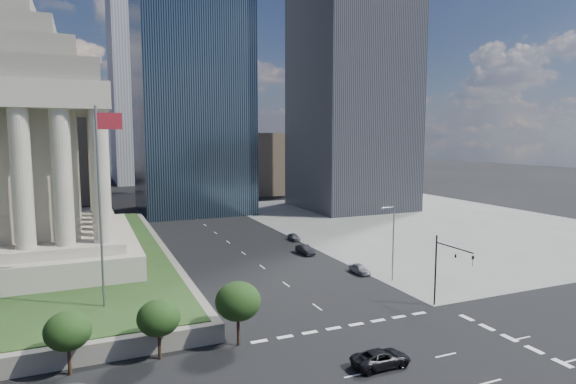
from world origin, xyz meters
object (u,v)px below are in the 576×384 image
pickup_truck (381,358)px  street_lamp_north (392,239)px  parked_sedan_near (360,269)px  parked_sedan_far (294,237)px  flagpole (101,196)px  parked_sedan_mid (305,250)px  traffic_signal_ne (447,263)px

pickup_truck → street_lamp_north: bearing=-37.0°
parked_sedan_near → parked_sedan_far: size_ratio=1.04×
parked_sedan_far → flagpole: bearing=-137.1°
pickup_truck → parked_sedan_near: bearing=-27.7°
pickup_truck → parked_sedan_mid: bearing=-15.6°
traffic_signal_ne → parked_sedan_mid: bearing=96.9°
flagpole → parked_sedan_far: size_ratio=5.37×
pickup_truck → parked_sedan_far: pickup_truck is taller
street_lamp_north → parked_sedan_far: street_lamp_north is taller
pickup_truck → parked_sedan_mid: (10.35, 37.08, 0.00)m
street_lamp_north → parked_sedan_mid: bearing=103.9°
traffic_signal_ne → street_lamp_north: size_ratio=0.80×
flagpole → pickup_truck: bearing=-42.1°
parked_sedan_near → traffic_signal_ne: bearing=-86.0°
flagpole → pickup_truck: 30.28m
flagpole → traffic_signal_ne: bearing=-16.7°
flagpole → parked_sedan_far: flagpole is taller
traffic_signal_ne → parked_sedan_near: (-1.20, 15.86, -4.59)m
traffic_signal_ne → parked_sedan_far: size_ratio=2.15×
pickup_truck → parked_sedan_near: 27.20m
flagpole → traffic_signal_ne: 36.69m
parked_sedan_near → parked_sedan_far: parked_sedan_near is taller
street_lamp_north → parked_sedan_mid: (-4.33, 17.55, -4.96)m
street_lamp_north → parked_sedan_far: size_ratio=2.69×
street_lamp_north → parked_sedan_near: street_lamp_north is taller
street_lamp_north → parked_sedan_near: (-2.03, 4.56, -5.00)m
parked_sedan_mid → flagpole: bearing=-152.7°
traffic_signal_ne → pickup_truck: (-13.85, -8.22, -4.55)m
traffic_signal_ne → parked_sedan_near: size_ratio=2.07×
parked_sedan_far → pickup_truck: bearing=-103.1°
parked_sedan_near → parked_sedan_mid: (-2.30, 12.99, 0.05)m
traffic_signal_ne → street_lamp_north: 11.34m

